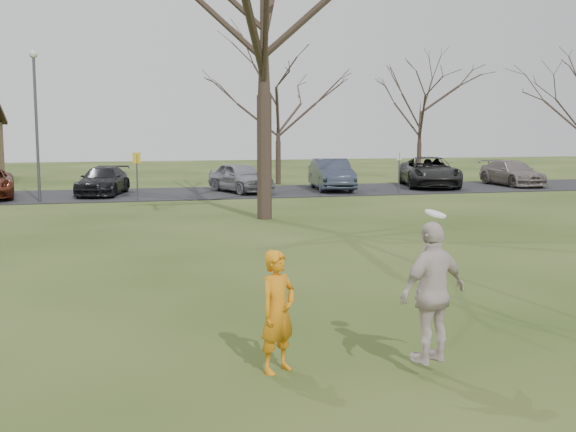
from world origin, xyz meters
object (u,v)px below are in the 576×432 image
object	(u,v)px
car_7	(512,173)
catching_play	(433,292)
car_6	(429,172)
lamp_post	(36,107)
big_tree	(264,10)
car_5	(331,174)
car_3	(103,181)
player_defender	(278,312)
car_4	(240,177)

from	to	relation	value
car_7	catching_play	distance (m)	30.69
car_6	lamp_post	xyz separation A→B (m)	(-19.15, -2.77, 3.14)
catching_play	car_7	bearing A→B (deg)	55.93
big_tree	car_5	bearing A→B (deg)	60.31
car_5	lamp_post	distance (m)	14.15
car_7	big_tree	xyz separation A→B (m)	(-15.92, -10.04, 6.29)
car_3	lamp_post	distance (m)	4.86
car_3	car_7	world-z (taller)	car_7
car_6	big_tree	world-z (taller)	big_tree
car_5	car_7	world-z (taller)	car_5
car_3	big_tree	distance (m)	13.02
car_6	catching_play	xyz separation A→B (m)	(-12.43, -25.66, 0.23)
player_defender	car_4	distance (m)	24.86
car_3	car_7	bearing A→B (deg)	13.53
player_defender	car_5	size ratio (longest dim) A/B	0.33
player_defender	car_3	bearing A→B (deg)	62.44
car_3	lamp_post	world-z (taller)	lamp_post
lamp_post	car_7	bearing A→B (deg)	6.06
car_7	lamp_post	world-z (taller)	lamp_post
car_4	catching_play	world-z (taller)	catching_play
car_4	big_tree	world-z (taller)	big_tree
car_6	big_tree	bearing A→B (deg)	-121.79
car_5	car_3	bearing A→B (deg)	-173.90
car_5	catching_play	distance (m)	26.13
car_4	player_defender	bearing A→B (deg)	-117.78
player_defender	car_3	world-z (taller)	player_defender
car_6	car_4	bearing A→B (deg)	-161.45
car_3	big_tree	size ratio (longest dim) A/B	0.32
player_defender	catching_play	bearing A→B (deg)	-51.20
player_defender	car_6	bearing A→B (deg)	27.43
car_3	car_7	size ratio (longest dim) A/B	0.96
catching_play	big_tree	xyz separation A→B (m)	(1.28, 15.38, 5.94)
car_5	car_6	distance (m)	5.57
car_4	car_7	world-z (taller)	car_4
player_defender	big_tree	bearing A→B (deg)	45.21
player_defender	car_3	xyz separation A→B (m)	(-2.33, 24.78, -0.10)
car_4	car_6	world-z (taller)	car_6
car_3	catching_play	distance (m)	25.73
big_tree	car_3	bearing A→B (deg)	118.51
car_7	player_defender	bearing A→B (deg)	-127.09
player_defender	big_tree	world-z (taller)	big_tree
player_defender	catching_play	xyz separation A→B (m)	(1.83, -0.60, 0.28)
car_7	car_4	bearing A→B (deg)	-178.49
catching_play	big_tree	world-z (taller)	big_tree
big_tree	car_7	bearing A→B (deg)	32.24
car_3	car_5	bearing A→B (deg)	12.49
car_3	car_5	size ratio (longest dim) A/B	0.94
car_5	car_4	bearing A→B (deg)	-171.98
car_6	car_3	bearing A→B (deg)	-163.51
car_4	catching_play	bearing A→B (deg)	-113.45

